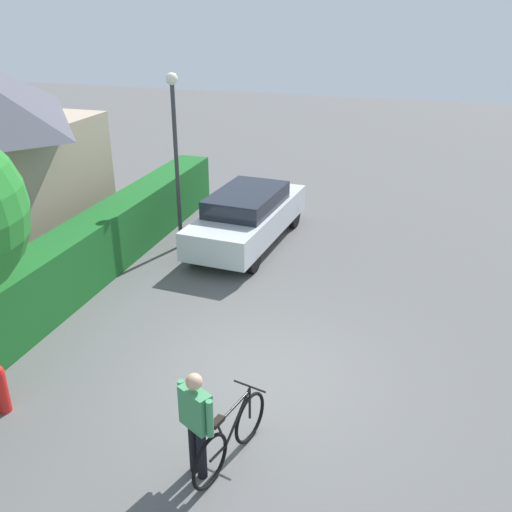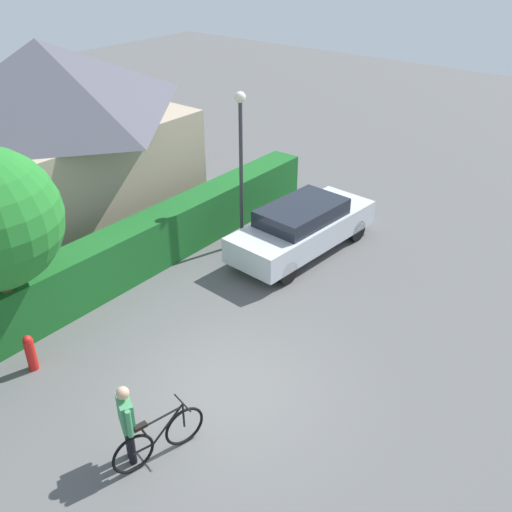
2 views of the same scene
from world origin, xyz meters
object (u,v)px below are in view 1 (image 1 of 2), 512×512
bicycle (231,437)px  person_rider (196,418)px  parked_car_near (248,216)px  fire_hydrant (1,388)px  street_lamp (175,139)px

bicycle → person_rider: 0.70m
parked_car_near → fire_hydrant: size_ratio=5.65×
person_rider → street_lamp: bearing=25.7°
street_lamp → fire_hydrant: street_lamp is taller
parked_car_near → person_rider: person_rider is taller
parked_car_near → fire_hydrant: bearing=168.2°
bicycle → street_lamp: 7.90m
person_rider → street_lamp: street_lamp is taller
bicycle → street_lamp: (6.60, 3.67, 2.32)m
bicycle → fire_hydrant: size_ratio=2.07×
parked_car_near → street_lamp: bearing=112.3°
parked_car_near → person_rider: 7.79m
fire_hydrant → parked_car_near: bearing=-11.8°
person_rider → fire_hydrant: size_ratio=1.94×
parked_car_near → bicycle: (-7.24, -2.10, -0.35)m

